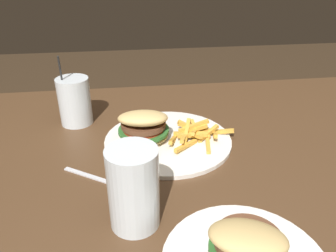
% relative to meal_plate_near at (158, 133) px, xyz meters
% --- Properties ---
extents(dining_table, '(1.59, 1.22, 0.75)m').
position_rel_meal_plate_near_xyz_m(dining_table, '(-0.08, 0.21, -0.10)').
color(dining_table, '#4C331E').
rests_on(dining_table, ground_plane).
extents(meal_plate_near, '(0.32, 0.31, 0.10)m').
position_rel_meal_plate_near_xyz_m(meal_plate_near, '(0.00, 0.00, 0.00)').
color(meal_plate_near, white).
rests_on(meal_plate_near, dining_table).
extents(beer_glass, '(0.09, 0.09, 0.15)m').
position_rel_meal_plate_near_xyz_m(beer_glass, '(0.07, 0.26, 0.04)').
color(beer_glass, silver).
rests_on(beer_glass, dining_table).
extents(juice_glass, '(0.09, 0.09, 0.19)m').
position_rel_meal_plate_near_xyz_m(juice_glass, '(0.21, -0.14, 0.03)').
color(juice_glass, silver).
rests_on(juice_glass, dining_table).
extents(spoon, '(0.17, 0.13, 0.02)m').
position_rel_meal_plate_near_xyz_m(spoon, '(0.08, 0.17, -0.02)').
color(spoon, silver).
rests_on(spoon, dining_table).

